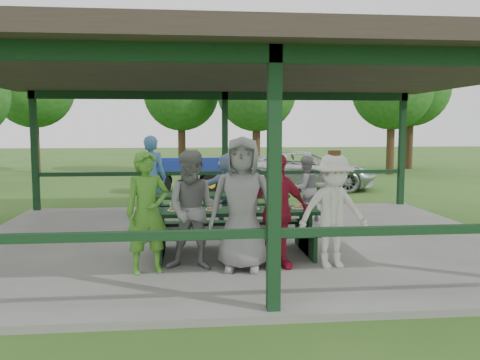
{
  "coord_description": "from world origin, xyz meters",
  "views": [
    {
      "loc": [
        -0.96,
        -9.42,
        2.21
      ],
      "look_at": [
        -0.03,
        -0.3,
        1.24
      ],
      "focal_mm": 38.0,
      "sensor_mm": 36.0,
      "label": 1
    }
  ],
  "objects": [
    {
      "name": "contestant_grey_left",
      "position": [
        -0.88,
        -2.0,
        0.99
      ],
      "size": [
        0.95,
        0.8,
        1.77
      ],
      "primitive_type": "imported",
      "rotation": [
        0.0,
        0.0,
        -0.16
      ],
      "color": "gray",
      "rests_on": "concrete_slab"
    },
    {
      "name": "tree_right",
      "position": [
        8.4,
        13.32,
        3.89
      ],
      "size": [
        3.68,
        3.68,
        5.75
      ],
      "color": "#372016",
      "rests_on": "ground"
    },
    {
      "name": "tree_left",
      "position": [
        -1.25,
        15.21,
        3.78
      ],
      "size": [
        3.57,
        3.57,
        5.58
      ],
      "color": "#372016",
      "rests_on": "ground"
    },
    {
      "name": "concrete_slab",
      "position": [
        0.0,
        0.0,
        0.05
      ],
      "size": [
        10.0,
        8.0,
        0.1
      ],
      "primitive_type": "cube",
      "color": "slate",
      "rests_on": "ground"
    },
    {
      "name": "farm_trailer",
      "position": [
        -1.03,
        7.64,
        0.61
      ],
      "size": [
        3.5,
        1.58,
        1.22
      ],
      "rotation": [
        0.0,
        0.0,
        0.01
      ],
      "color": "navy",
      "rests_on": "ground"
    },
    {
      "name": "pickup_truck",
      "position": [
        3.18,
        8.16,
        0.67
      ],
      "size": [
        5.21,
        3.21,
        1.35
      ],
      "primitive_type": "imported",
      "rotation": [
        0.0,
        0.0,
        1.36
      ],
      "color": "silver",
      "rests_on": "ground"
    },
    {
      "name": "contestant_red",
      "position": [
        0.33,
        -2.06,
        0.96
      ],
      "size": [
        1.08,
        0.64,
        1.72
      ],
      "primitive_type": "imported",
      "rotation": [
        0.0,
        0.0,
        0.23
      ],
      "color": "#A71B33",
      "rests_on": "concrete_slab"
    },
    {
      "name": "contestant_green",
      "position": [
        -1.55,
        -2.13,
        0.98
      ],
      "size": [
        0.74,
        0.59,
        1.76
      ],
      "primitive_type": "imported",
      "rotation": [
        0.0,
        0.0,
        0.3
      ],
      "color": "#4E992D",
      "rests_on": "concrete_slab"
    },
    {
      "name": "picnic_table_near",
      "position": [
        -0.21,
        -1.2,
        0.58
      ],
      "size": [
        2.75,
        1.39,
        0.75
      ],
      "color": "black",
      "rests_on": "concrete_slab"
    },
    {
      "name": "contestant_grey_mid",
      "position": [
        -0.18,
        -2.13,
        1.09
      ],
      "size": [
        1.06,
        0.79,
        1.97
      ],
      "primitive_type": "imported",
      "rotation": [
        0.0,
        0.0,
        -0.18
      ],
      "color": "gray",
      "rests_on": "concrete_slab"
    },
    {
      "name": "spectator_grey",
      "position": [
        1.63,
        1.6,
        0.83
      ],
      "size": [
        0.86,
        0.77,
        1.47
      ],
      "primitive_type": "imported",
      "rotation": [
        0.0,
        0.0,
        3.5
      ],
      "color": "#979799",
      "rests_on": "concrete_slab"
    },
    {
      "name": "contestant_white_fedora",
      "position": [
        1.19,
        -2.1,
        0.96
      ],
      "size": [
        1.14,
        0.7,
        1.76
      ],
      "rotation": [
        0.0,
        0.0,
        0.06
      ],
      "color": "white",
      "rests_on": "concrete_slab"
    },
    {
      "name": "pavilion_structure",
      "position": [
        0.0,
        0.0,
        3.17
      ],
      "size": [
        10.6,
        8.6,
        3.24
      ],
      "color": "black",
      "rests_on": "concrete_slab"
    },
    {
      "name": "ground",
      "position": [
        0.0,
        0.0,
        0.0
      ],
      "size": [
        90.0,
        90.0,
        0.0
      ],
      "primitive_type": "plane",
      "color": "#2D581B",
      "rests_on": "ground"
    },
    {
      "name": "tree_far_left",
      "position": [
        -8.25,
        15.91,
        4.04
      ],
      "size": [
        3.82,
        3.82,
        5.97
      ],
      "color": "#372016",
      "rests_on": "ground"
    },
    {
      "name": "spectator_blue",
      "position": [
        -1.8,
        2.15,
        1.06
      ],
      "size": [
        0.77,
        0.58,
        1.92
      ],
      "primitive_type": "imported",
      "rotation": [
        0.0,
        0.0,
        2.95
      ],
      "color": "teal",
      "rests_on": "concrete_slab"
    },
    {
      "name": "picnic_table_far",
      "position": [
        -0.35,
        0.8,
        0.58
      ],
      "size": [
        2.81,
        1.39,
        0.75
      ],
      "color": "black",
      "rests_on": "concrete_slab"
    },
    {
      "name": "tree_far_right",
      "position": [
        10.6,
        16.17,
        4.19
      ],
      "size": [
        3.96,
        3.96,
        6.18
      ],
      "color": "#372016",
      "rests_on": "ground"
    },
    {
      "name": "tree_mid",
      "position": [
        2.11,
        13.26,
        3.73
      ],
      "size": [
        3.53,
        3.53,
        5.52
      ],
      "color": "#372016",
      "rests_on": "ground"
    },
    {
      "name": "table_setting",
      "position": [
        -0.33,
        -1.16,
        0.88
      ],
      "size": [
        2.3,
        0.45,
        0.1
      ],
      "color": "white",
      "rests_on": "picnic_table_near"
    },
    {
      "name": "spectator_lblue",
      "position": [
        -0.12,
        1.58,
        0.87
      ],
      "size": [
        1.5,
        0.79,
        1.54
      ],
      "primitive_type": "imported",
      "rotation": [
        0.0,
        0.0,
        3.39
      ],
      "color": "#7C95BF",
      "rests_on": "concrete_slab"
    }
  ]
}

